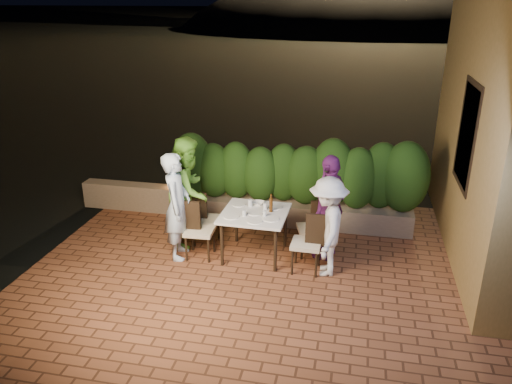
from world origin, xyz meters
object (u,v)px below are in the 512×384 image
(chair_right_back, at_px, (311,228))
(parapet_lamp, at_px, (171,184))
(dining_table, at_px, (255,234))
(beer_bottle, at_px, (271,203))
(diner_green, at_px, (189,190))
(diner_white, at_px, (328,227))
(diner_blue, at_px, (177,206))
(bowl, at_px, (258,203))
(diner_purple, at_px, (330,207))
(chair_left_front, at_px, (200,230))
(chair_left_back, at_px, (206,218))
(chair_right_front, at_px, (306,242))

(chair_right_back, height_order, parapet_lamp, chair_right_back)
(dining_table, xyz_separation_m, beer_bottle, (0.24, 0.08, 0.52))
(chair_right_back, height_order, diner_green, diner_green)
(diner_white, height_order, parapet_lamp, diner_white)
(diner_blue, height_order, diner_white, diner_blue)
(dining_table, xyz_separation_m, parapet_lamp, (-1.91, 1.37, 0.20))
(beer_bottle, bearing_deg, bowl, 136.11)
(beer_bottle, bearing_deg, diner_purple, 10.05)
(chair_left_front, distance_m, chair_left_back, 0.49)
(dining_table, xyz_separation_m, bowl, (-0.01, 0.32, 0.40))
(diner_blue, distance_m, diner_green, 0.56)
(chair_left_back, bearing_deg, chair_left_front, -87.25)
(chair_right_back, distance_m, diner_white, 0.68)
(chair_left_back, distance_m, diner_purple, 2.05)
(diner_purple, bearing_deg, dining_table, -58.87)
(dining_table, height_order, chair_left_front, chair_left_front)
(diner_green, bearing_deg, chair_right_back, -92.74)
(beer_bottle, height_order, chair_right_back, beer_bottle)
(dining_table, bearing_deg, diner_white, -14.39)
(diner_blue, xyz_separation_m, parapet_lamp, (-0.74, 1.62, -0.28))
(chair_left_front, bearing_deg, diner_purple, 9.94)
(chair_right_front, distance_m, diner_green, 2.14)
(diner_green, distance_m, diner_white, 2.39)
(dining_table, relative_size, diner_green, 0.56)
(dining_table, relative_size, diner_white, 0.67)
(diner_purple, bearing_deg, chair_right_back, -72.77)
(diner_blue, bearing_deg, chair_right_front, -101.15)
(bowl, xyz_separation_m, diner_blue, (-1.16, -0.57, 0.08))
(chair_right_front, bearing_deg, parapet_lamp, -29.87)
(chair_right_front, xyz_separation_m, diner_green, (-2.01, 0.61, 0.43))
(chair_left_front, relative_size, chair_right_front, 1.00)
(dining_table, bearing_deg, chair_left_front, -166.14)
(dining_table, height_order, bowl, bowl)
(chair_left_front, distance_m, diner_green, 0.75)
(diner_green, relative_size, parapet_lamp, 12.88)
(chair_left_front, distance_m, diner_white, 2.00)
(chair_left_back, height_order, parapet_lamp, chair_left_back)
(chair_left_back, distance_m, diner_blue, 0.73)
(parapet_lamp, bearing_deg, diner_purple, -20.39)
(chair_right_back, relative_size, diner_blue, 0.53)
(chair_right_front, distance_m, chair_right_back, 0.54)
(dining_table, relative_size, chair_right_back, 1.10)
(dining_table, relative_size, chair_right_front, 1.07)
(beer_bottle, relative_size, chair_right_back, 0.32)
(dining_table, height_order, diner_purple, diner_purple)
(chair_right_front, height_order, diner_white, diner_white)
(bowl, relative_size, parapet_lamp, 1.34)
(dining_table, distance_m, bowl, 0.51)
(bowl, bearing_deg, diner_white, -28.08)
(dining_table, xyz_separation_m, chair_right_front, (0.85, -0.29, 0.09))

